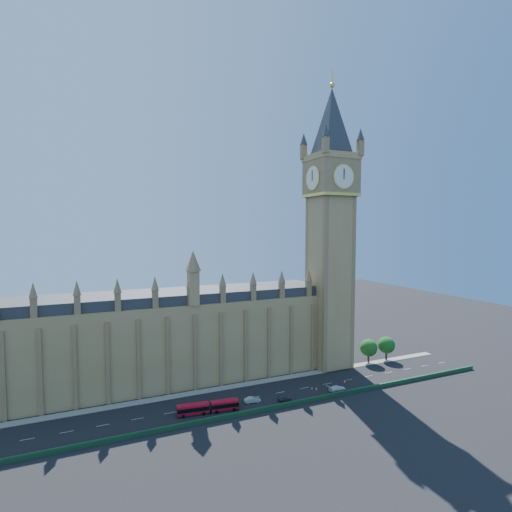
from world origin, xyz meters
name	(u,v)px	position (x,y,z in m)	size (l,w,h in m)	color
ground	(242,400)	(0.00, 0.00, 0.00)	(400.00, 400.00, 0.00)	black
palace_westminster	(137,340)	(-25.00, 22.00, 13.86)	(120.00, 20.00, 28.00)	#9A804A
elizabeth_tower	(331,207)	(38.00, 13.99, 54.56)	(20.59, 20.59, 105.00)	#9A804A
bridge_parapet	(255,411)	(0.00, -9.00, 0.60)	(160.00, 0.60, 1.20)	#1E4C2D
kerb_north	(230,387)	(0.00, 9.50, 0.08)	(160.00, 3.00, 0.16)	gray
tree_east_near	(369,347)	(52.22, 10.08, 5.64)	(6.00, 6.00, 8.50)	#382619
tree_east_far	(387,345)	(60.22, 10.08, 5.64)	(6.00, 6.00, 8.50)	#382619
red_bus	(208,407)	(-10.91, -3.89, 1.42)	(16.07, 4.26, 2.70)	#B50C23
car_grey	(285,399)	(10.48, -5.50, 0.65)	(1.53, 3.80, 1.30)	#3B3F43
car_silver	(252,400)	(2.00, -2.84, 0.74)	(1.57, 4.49, 1.48)	#B7B9BF
car_white	(337,388)	(27.73, -5.74, 0.76)	(2.12, 5.22, 1.52)	white
cone_a	(316,389)	(22.48, -2.75, 0.37)	(0.60, 0.60, 0.74)	black
cone_b	(312,388)	(21.49, -1.86, 0.35)	(0.58, 0.58, 0.71)	black
cone_c	(345,382)	(33.24, -1.81, 0.38)	(0.60, 0.60, 0.78)	black
cone_d	(327,386)	(26.52, -2.09, 0.32)	(0.52, 0.52, 0.65)	black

